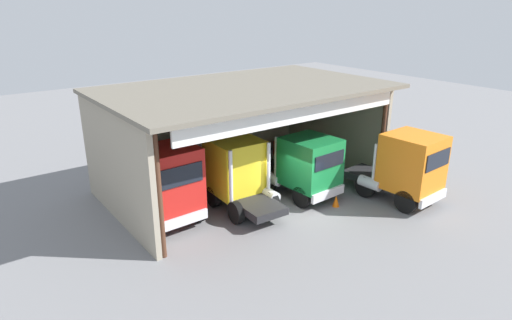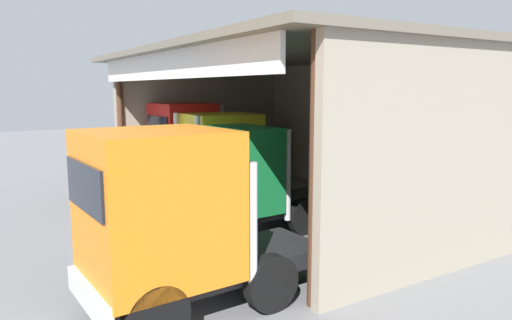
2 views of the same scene
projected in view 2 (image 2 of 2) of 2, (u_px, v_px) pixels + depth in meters
The scene contains 9 objects.
ground_plane at pixel (179, 226), 14.94m from camera, with size 80.00×80.00×0.00m, color slate.
workshop_shed at pixel (304, 102), 16.92m from camera, with size 14.28×9.15×5.56m.
truck_red_left_bay at pixel (188, 144), 20.39m from camera, with size 2.76×4.56×3.68m.
truck_yellow_center_bay at pixel (216, 158), 17.15m from camera, with size 2.53×4.57×3.41m.
truck_green_center_left_bay at pixel (237, 179), 13.77m from camera, with size 2.65×5.35×3.21m.
truck_orange_center_right_bay at pixel (170, 218), 8.91m from camera, with size 2.71×5.04×3.55m.
oil_drum at pixel (486, 224), 13.55m from camera, with size 0.58×0.58×0.90m, color #B21E19.
tool_cart at pixel (457, 217), 14.15m from camera, with size 0.90×0.60×1.00m, color red.
traffic_cone at pixel (185, 240), 12.63m from camera, with size 0.36×0.36×0.56m, color orange.
Camera 2 is at (13.60, -5.50, 4.29)m, focal length 33.23 mm.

